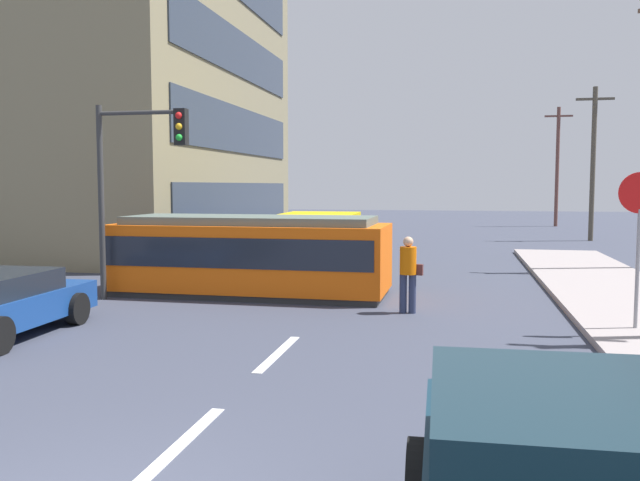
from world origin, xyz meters
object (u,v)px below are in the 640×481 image
Objects in this scene: pedestrian_crossing at (408,270)px; stop_sign at (640,217)px; parked_sedan_far at (203,252)px; utility_pole_far at (593,161)px; streetcar_tram at (251,254)px; traffic_light_mast at (135,165)px; utility_pole_distant at (557,164)px; city_bus at (315,238)px.

stop_sign is at bearing -16.92° from pedestrian_crossing.
parked_sedan_far is at bearing 140.80° from pedestrian_crossing.
stop_sign is 0.38× the size of utility_pole_far.
streetcar_tram is 22.66m from utility_pole_far.
utility_pole_distant is at bearing 66.70° from traffic_light_mast.
pedestrian_crossing is 0.38× the size of parked_sedan_far.
utility_pole_far is at bearing 58.57° from streetcar_tram.
pedestrian_crossing is 0.22× the size of utility_pole_far.
city_bus is 0.64× the size of utility_pole_distant.
city_bus is 18.09m from utility_pole_far.
city_bus is at bearing -128.77° from utility_pole_far.
utility_pole_far reaches higher than pedestrian_crossing.
streetcar_tram reaches higher than pedestrian_crossing.
utility_pole_far is (11.17, 13.91, 2.95)m from city_bus.
pedestrian_crossing is at bearing 163.08° from stop_sign.
utility_pole_distant is (11.69, 31.16, 3.15)m from streetcar_tram.
utility_pole_distant reaches higher than streetcar_tram.
utility_pole_far is at bearing 70.03° from pedestrian_crossing.
utility_pole_far is (3.30, 22.20, 1.80)m from stop_sign.
utility_pole_distant is (-0.03, 11.99, 0.19)m from utility_pole_far.
traffic_light_mast is 35.55m from utility_pole_distant.
utility_pole_far reaches higher than stop_sign.
pedestrian_crossing is 0.36× the size of traffic_light_mast.
stop_sign is at bearing -19.84° from streetcar_tram.
traffic_light_mast is (-2.37, -1.49, 2.23)m from streetcar_tram.
pedestrian_crossing is 33.90m from utility_pole_distant.
streetcar_tram reaches higher than parked_sedan_far.
utility_pole_far is at bearing 81.54° from stop_sign.
traffic_light_mast reaches higher than parked_sedan_far.
streetcar_tram is 5.28m from city_bus.
stop_sign is (11.27, -7.00, 1.57)m from parked_sedan_far.
stop_sign is (8.41, -3.03, 1.16)m from streetcar_tram.
streetcar_tram is 0.87× the size of utility_pole_distant.
streetcar_tram is 4.17× the size of pedestrian_crossing.
streetcar_tram is at bearing -95.83° from city_bus.
utility_pole_far reaches higher than city_bus.
traffic_light_mast is (-10.78, 1.55, 1.07)m from stop_sign.
streetcar_tram is at bearing -110.56° from utility_pole_distant.
traffic_light_mast is (-6.49, 0.24, 2.32)m from pedestrian_crossing.
parked_sedan_far is at bearing 95.12° from traffic_light_mast.
city_bus reaches higher than parked_sedan_far.
traffic_light_mast reaches higher than streetcar_tram.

